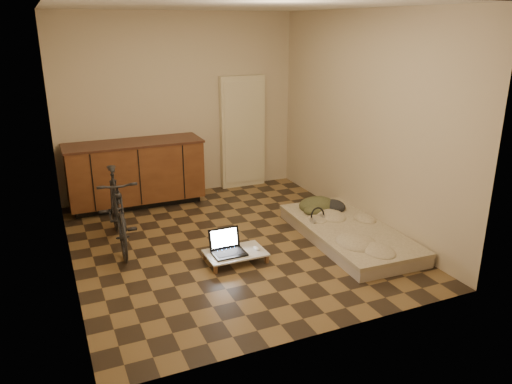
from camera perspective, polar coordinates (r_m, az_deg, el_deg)
name	(u,v)px	position (r m, az deg, el deg)	size (l,w,h in m)	color
room_shell	(229,133)	(5.47, -3.11, 6.76)	(3.50, 4.00, 2.60)	brown
cabinets	(135,173)	(7.09, -13.61, 2.10)	(1.84, 0.62, 0.91)	black
appliance_panel	(243,132)	(7.67, -1.55, 6.83)	(0.70, 0.10, 1.70)	beige
bicycle	(117,206)	(5.82, -15.62, -1.53)	(0.44, 1.50, 0.97)	black
futon	(349,233)	(6.00, 10.54, -4.64)	(1.00, 1.96, 0.17)	#B6A691
clothing_pile	(322,201)	(6.46, 7.53, -1.00)	(0.52, 0.43, 0.21)	#404327
headphones	(318,215)	(6.05, 7.06, -2.63)	(0.23, 0.21, 0.15)	black
lap_desk	(235,253)	(5.39, -2.37, -7.00)	(0.64, 0.41, 0.11)	brown
laptop	(227,248)	(5.37, -3.28, -6.40)	(0.35, 0.31, 0.24)	black
mouse	(257,248)	(5.43, 0.08, -6.43)	(0.06, 0.10, 0.03)	white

